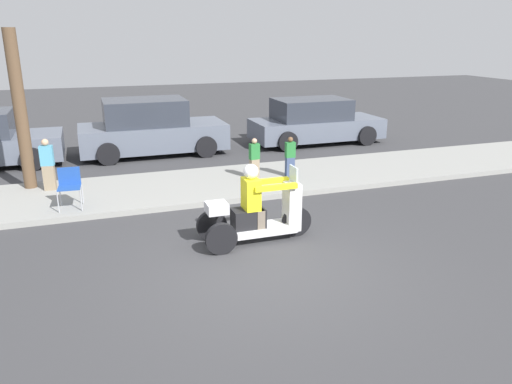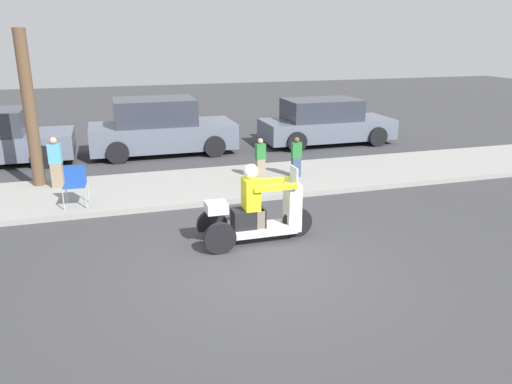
# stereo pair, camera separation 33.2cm
# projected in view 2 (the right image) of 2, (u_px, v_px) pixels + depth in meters

# --- Properties ---
(ground_plane) EXTENTS (60.00, 60.00, 0.00)m
(ground_plane) POSITION_uv_depth(u_px,v_px,m) (264.00, 269.00, 7.90)
(ground_plane) COLOR #38383A
(sidewalk_strip) EXTENTS (28.00, 2.80, 0.12)m
(sidewalk_strip) POSITION_uv_depth(u_px,v_px,m) (206.00, 185.00, 12.08)
(sidewalk_strip) COLOR gray
(sidewalk_strip) RESTS_ON ground
(motorcycle_trike) EXTENTS (2.07, 0.75, 1.44)m
(motorcycle_trike) POSITION_uv_depth(u_px,v_px,m) (257.00, 214.00, 8.83)
(motorcycle_trike) COLOR black
(motorcycle_trike) RESTS_ON ground
(spectator_with_child) EXTENTS (0.24, 0.15, 1.01)m
(spectator_with_child) POSITION_uv_depth(u_px,v_px,m) (296.00, 158.00, 12.43)
(spectator_with_child) COLOR #38476B
(spectator_with_child) RESTS_ON sidewalk_strip
(spectator_far_back) EXTENTS (0.30, 0.21, 1.19)m
(spectator_far_back) POSITION_uv_depth(u_px,v_px,m) (56.00, 163.00, 11.53)
(spectator_far_back) COLOR gray
(spectator_far_back) RESTS_ON sidewalk_strip
(spectator_mid_group) EXTENTS (0.26, 0.18, 1.01)m
(spectator_mid_group) POSITION_uv_depth(u_px,v_px,m) (260.00, 159.00, 12.28)
(spectator_mid_group) COLOR gray
(spectator_mid_group) RESTS_ON sidewalk_strip
(folding_chair_set_back) EXTENTS (0.49, 0.49, 0.82)m
(folding_chair_set_back) POSITION_uv_depth(u_px,v_px,m) (75.00, 181.00, 10.38)
(folding_chair_set_back) COLOR #A5A8AD
(folding_chair_set_back) RESTS_ON sidewalk_strip
(parked_car_lot_right) EXTENTS (4.38, 1.98, 1.49)m
(parked_car_lot_right) POSITION_uv_depth(u_px,v_px,m) (325.00, 123.00, 16.68)
(parked_car_lot_right) COLOR slate
(parked_car_lot_right) RESTS_ON ground
(parked_car_lot_center) EXTENTS (4.36, 2.11, 1.69)m
(parked_car_lot_center) POSITION_uv_depth(u_px,v_px,m) (160.00, 128.00, 15.31)
(parked_car_lot_center) COLOR slate
(parked_car_lot_center) RESTS_ON ground
(tree_trunk) EXTENTS (0.28, 0.28, 3.57)m
(tree_trunk) POSITION_uv_depth(u_px,v_px,m) (30.00, 110.00, 11.36)
(tree_trunk) COLOR brown
(tree_trunk) RESTS_ON sidewalk_strip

